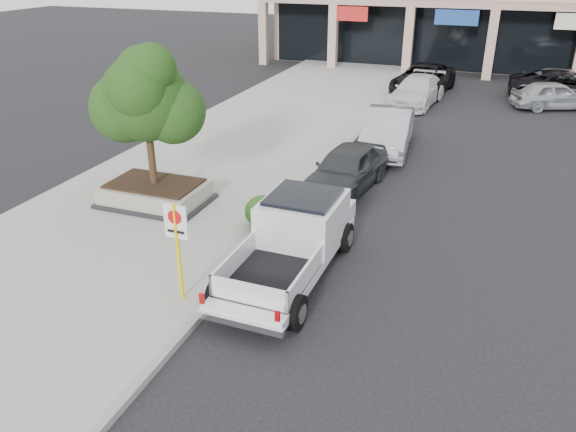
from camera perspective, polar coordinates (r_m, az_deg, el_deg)
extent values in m
plane|color=black|center=(13.17, 0.36, -7.95)|extent=(120.00, 120.00, 0.00)
cube|color=gray|center=(20.11, -8.51, 4.18)|extent=(8.00, 52.00, 0.15)
cube|color=gray|center=(18.62, 2.25, 2.70)|extent=(0.20, 52.00, 0.15)
cube|color=tan|center=(40.92, -2.49, 18.05)|extent=(0.55, 0.55, 4.20)
cube|color=black|center=(17.89, -13.23, 1.51)|extent=(3.20, 2.20, 0.12)
cube|color=gray|center=(17.78, -13.33, 2.42)|extent=(3.00, 2.00, 0.50)
cube|color=black|center=(17.67, -13.42, 3.26)|extent=(2.70, 1.70, 0.06)
cylinder|color=black|center=(17.29, -13.79, 6.73)|extent=(0.22, 0.22, 2.20)
sphere|color=black|center=(16.90, -14.32, 11.55)|extent=(2.50, 2.50, 2.50)
sphere|color=black|center=(16.86, -11.59, 10.38)|extent=(1.90, 1.90, 1.90)
sphere|color=black|center=(17.34, -14.45, 13.91)|extent=(1.60, 1.60, 1.60)
cylinder|color=yellow|center=(12.42, -11.06, -3.70)|extent=(0.09, 0.09, 2.30)
cube|color=white|center=(12.08, -11.35, -0.58)|extent=(0.55, 0.03, 0.78)
cylinder|color=red|center=(12.01, -11.48, -0.13)|extent=(0.32, 0.02, 0.32)
ellipsoid|color=#154012|center=(15.72, -2.47, 0.43)|extent=(1.10, 0.99, 0.93)
imported|color=#2C2F31|center=(18.64, 5.92, 4.79)|extent=(2.31, 4.52, 1.47)
imported|color=#A7A8AF|center=(22.73, 10.10, 8.51)|extent=(2.11, 5.05, 1.62)
imported|color=silver|center=(30.36, 12.95, 12.29)|extent=(2.63, 5.19, 1.44)
imported|color=black|center=(32.94, 13.54, 13.34)|extent=(3.25, 5.97, 1.59)
imported|color=#A2A5AA|center=(31.73, 25.42, 11.03)|extent=(4.46, 3.22, 1.41)
imported|color=black|center=(33.60, 26.35, 11.69)|extent=(5.77, 2.78, 1.58)
imported|color=#9A9EA2|center=(34.93, 26.27, 12.09)|extent=(4.58, 2.04, 1.53)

